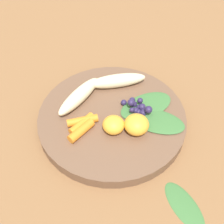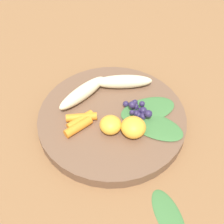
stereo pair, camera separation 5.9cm
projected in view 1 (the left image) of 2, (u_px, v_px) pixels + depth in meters
ground_plane at (112, 123)px, 0.62m from camera, size 2.40×2.40×0.00m
bowl at (112, 119)px, 0.61m from camera, size 0.29×0.29×0.02m
banana_peeled_left at (79, 96)px, 0.62m from camera, size 0.12×0.04×0.03m
banana_peeled_right at (117, 81)px, 0.65m from camera, size 0.11×0.10×0.03m
orange_segment_near at (136, 125)px, 0.56m from camera, size 0.05×0.05×0.03m
orange_segment_far at (114, 125)px, 0.57m from camera, size 0.04×0.04×0.03m
carrot_front at (82, 121)px, 0.58m from camera, size 0.06×0.05×0.01m
carrot_mid_left at (82, 124)px, 0.58m from camera, size 0.06×0.02×0.01m
carrot_mid_right at (81, 131)px, 0.57m from camera, size 0.06×0.02×0.02m
blueberry_pile at (138, 107)px, 0.60m from camera, size 0.04×0.06×0.03m
kale_leaf_left at (155, 121)px, 0.59m from camera, size 0.09×0.13×0.00m
kale_leaf_right at (146, 106)px, 0.61m from camera, size 0.13×0.10×0.00m
kale_leaf_stray at (184, 205)px, 0.50m from camera, size 0.07×0.10×0.01m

